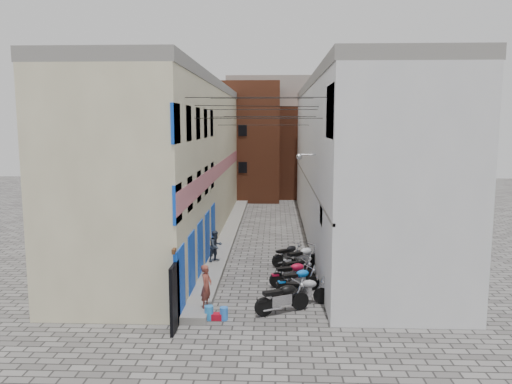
# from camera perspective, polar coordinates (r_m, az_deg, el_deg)

# --- Properties ---
(ground) EXTENTS (90.00, 90.00, 0.00)m
(ground) POSITION_cam_1_polar(r_m,az_deg,el_deg) (16.95, -0.23, -15.09)
(ground) COLOR #524F4D
(ground) RESTS_ON ground
(plinth) EXTENTS (0.90, 26.00, 0.25)m
(plinth) POSITION_cam_1_polar(r_m,az_deg,el_deg) (29.44, -3.14, -4.85)
(plinth) COLOR gray
(plinth) RESTS_ON ground
(building_left) EXTENTS (5.10, 27.00, 9.00)m
(building_left) POSITION_cam_1_polar(r_m,az_deg,el_deg) (29.17, -8.96, 3.64)
(building_left) COLOR #BCB38E
(building_left) RESTS_ON ground
(building_right) EXTENTS (5.94, 26.00, 9.00)m
(building_right) POSITION_cam_1_polar(r_m,az_deg,el_deg) (28.99, 10.83, 3.59)
(building_right) COLOR silver
(building_right) RESTS_ON ground
(building_far_brick_left) EXTENTS (6.00, 6.00, 10.00)m
(building_far_brick_left) POSITION_cam_1_polar(r_m,az_deg,el_deg) (43.70, -1.28, 5.79)
(building_far_brick_left) COLOR brown
(building_far_brick_left) RESTS_ON ground
(building_far_brick_right) EXTENTS (5.00, 6.00, 8.00)m
(building_far_brick_right) POSITION_cam_1_polar(r_m,az_deg,el_deg) (45.72, 5.17, 4.60)
(building_far_brick_right) COLOR brown
(building_far_brick_right) RESTS_ON ground
(building_far_concrete) EXTENTS (8.00, 5.00, 11.00)m
(building_far_concrete) POSITION_cam_1_polar(r_m,az_deg,el_deg) (49.61, 1.47, 6.62)
(building_far_concrete) COLOR gray
(building_far_concrete) RESTS_ON ground
(far_shopfront) EXTENTS (2.00, 0.30, 2.40)m
(far_shopfront) POSITION_cam_1_polar(r_m,az_deg,el_deg) (41.15, 1.28, 0.34)
(far_shopfront) COLOR black
(far_shopfront) RESTS_ON ground
(overhead_wires) EXTENTS (5.80, 13.02, 1.32)m
(overhead_wires) POSITION_cam_1_polar(r_m,az_deg,el_deg) (23.25, 0.58, 9.15)
(overhead_wires) COLOR black
(overhead_wires) RESTS_ON ground
(motorcycle_a) EXTENTS (2.16, 1.52, 1.21)m
(motorcycle_a) POSITION_cam_1_polar(r_m,az_deg,el_deg) (17.83, 3.01, -11.83)
(motorcycle_a) COLOR black
(motorcycle_a) RESTS_ON ground
(motorcycle_b) EXTENTS (1.91, 0.65, 1.10)m
(motorcycle_b) POSITION_cam_1_polar(r_m,az_deg,el_deg) (18.81, 5.48, -10.97)
(motorcycle_b) COLOR #9D9DA1
(motorcycle_b) RESTS_ON ground
(motorcycle_c) EXTENTS (1.95, 1.31, 1.08)m
(motorcycle_c) POSITION_cam_1_polar(r_m,az_deg,el_deg) (19.94, 4.81, -9.87)
(motorcycle_c) COLOR blue
(motorcycle_c) RESTS_ON ground
(motorcycle_d) EXTENTS (2.06, 1.22, 1.14)m
(motorcycle_d) POSITION_cam_1_polar(r_m,az_deg,el_deg) (20.65, 4.19, -9.15)
(motorcycle_d) COLOR #A70B2A
(motorcycle_d) RESTS_ON ground
(motorcycle_e) EXTENTS (1.73, 1.31, 0.98)m
(motorcycle_e) POSITION_cam_1_polar(r_m,az_deg,el_deg) (21.87, 4.80, -8.40)
(motorcycle_e) COLOR black
(motorcycle_e) RESTS_ON ground
(motorcycle_f) EXTENTS (2.16, 1.77, 1.25)m
(motorcycle_f) POSITION_cam_1_polar(r_m,az_deg,el_deg) (22.78, 5.29, -7.39)
(motorcycle_f) COLOR #BBBBC0
(motorcycle_f) RESTS_ON ground
(motorcycle_g) EXTENTS (1.81, 1.63, 1.08)m
(motorcycle_g) POSITION_cam_1_polar(r_m,az_deg,el_deg) (23.64, 3.68, -7.02)
(motorcycle_g) COLOR black
(motorcycle_g) RESTS_ON ground
(person_a) EXTENTS (0.49, 0.63, 1.51)m
(person_a) POSITION_cam_1_polar(r_m,az_deg,el_deg) (17.68, -5.70, -10.66)
(person_a) COLOR brown
(person_a) RESTS_ON plinth
(person_b) EXTENTS (0.88, 0.89, 1.44)m
(person_b) POSITION_cam_1_polar(r_m,az_deg,el_deg) (23.27, -4.63, -6.17)
(person_b) COLOR #2D3543
(person_b) RESTS_ON plinth
(water_jug_near) EXTENTS (0.32, 0.32, 0.48)m
(water_jug_near) POSITION_cam_1_polar(r_m,az_deg,el_deg) (17.45, -5.39, -13.59)
(water_jug_near) COLOR #2B86D7
(water_jug_near) RESTS_ON ground
(water_jug_far) EXTENTS (0.32, 0.32, 0.44)m
(water_jug_far) POSITION_cam_1_polar(r_m,az_deg,el_deg) (17.40, -3.69, -13.69)
(water_jug_far) COLOR blue
(water_jug_far) RESTS_ON ground
(red_crate) EXTENTS (0.35, 0.27, 0.22)m
(red_crate) POSITION_cam_1_polar(r_m,az_deg,el_deg) (17.47, -4.50, -14.01)
(red_crate) COLOR #A20B1D
(red_crate) RESTS_ON ground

